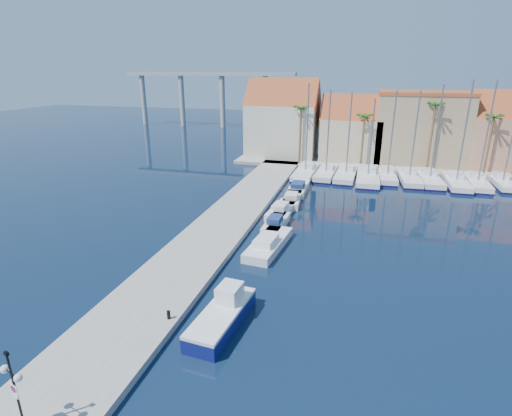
% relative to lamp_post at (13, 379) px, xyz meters
% --- Properties ---
extents(ground, '(260.00, 260.00, 0.00)m').
position_rel_lamp_post_xyz_m(ground, '(9.02, 13.24, -3.16)').
color(ground, black).
rests_on(ground, ground).
extents(quay_west, '(6.00, 77.00, 0.50)m').
position_rel_lamp_post_xyz_m(quay_west, '(0.02, 26.74, -2.91)').
color(quay_west, gray).
rests_on(quay_west, ground).
extents(shore_north, '(54.00, 16.00, 0.50)m').
position_rel_lamp_post_xyz_m(shore_north, '(19.02, 61.24, -2.91)').
color(shore_north, gray).
rests_on(shore_north, ground).
extents(lamp_post, '(1.34, 0.63, 4.05)m').
position_rel_lamp_post_xyz_m(lamp_post, '(0.00, 0.00, 0.00)').
color(lamp_post, black).
rests_on(lamp_post, quay_west).
extents(bollard, '(0.23, 0.23, 0.56)m').
position_rel_lamp_post_xyz_m(bollard, '(2.42, 9.05, -2.38)').
color(bollard, black).
rests_on(bollard, quay_west).
extents(fishing_boat, '(2.74, 6.60, 2.25)m').
position_rel_lamp_post_xyz_m(fishing_boat, '(5.69, 10.04, -2.41)').
color(fishing_boat, navy).
rests_on(fishing_boat, ground).
extents(motorboat_west_0, '(3.10, 7.59, 1.40)m').
position_rel_lamp_post_xyz_m(motorboat_west_0, '(5.79, 21.81, -2.65)').
color(motorboat_west_0, white).
rests_on(motorboat_west_0, ground).
extents(motorboat_west_1, '(1.96, 5.71, 1.40)m').
position_rel_lamp_post_xyz_m(motorboat_west_1, '(5.35, 26.94, -2.65)').
color(motorboat_west_1, white).
rests_on(motorboat_west_1, ground).
extents(motorboat_west_2, '(2.59, 6.54, 1.40)m').
position_rel_lamp_post_xyz_m(motorboat_west_2, '(5.07, 31.11, -2.65)').
color(motorboat_west_2, white).
rests_on(motorboat_west_2, ground).
extents(motorboat_west_3, '(2.43, 6.24, 1.40)m').
position_rel_lamp_post_xyz_m(motorboat_west_3, '(5.49, 35.16, -2.65)').
color(motorboat_west_3, white).
rests_on(motorboat_west_3, ground).
extents(motorboat_west_4, '(2.35, 7.04, 1.40)m').
position_rel_lamp_post_xyz_m(motorboat_west_4, '(5.42, 40.25, -2.65)').
color(motorboat_west_4, white).
rests_on(motorboat_west_4, ground).
extents(sailboat_0, '(3.08, 10.90, 13.47)m').
position_rel_lamp_post_xyz_m(sailboat_0, '(5.12, 49.00, -2.57)').
color(sailboat_0, white).
rests_on(sailboat_0, ground).
extents(sailboat_1, '(3.05, 10.02, 12.67)m').
position_rel_lamp_post_xyz_m(sailboat_1, '(8.19, 49.20, -2.57)').
color(sailboat_1, white).
rests_on(sailboat_1, ground).
extents(sailboat_2, '(3.23, 10.72, 12.30)m').
position_rel_lamp_post_xyz_m(sailboat_2, '(11.13, 49.30, -2.58)').
color(sailboat_2, white).
rests_on(sailboat_2, ground).
extents(sailboat_3, '(3.22, 11.99, 11.58)m').
position_rel_lamp_post_xyz_m(sailboat_3, '(14.26, 48.80, -2.61)').
color(sailboat_3, white).
rests_on(sailboat_3, ground).
extents(sailboat_4, '(2.72, 9.22, 12.70)m').
position_rel_lamp_post_xyz_m(sailboat_4, '(16.98, 49.75, -2.56)').
color(sailboat_4, white).
rests_on(sailboat_4, ground).
extents(sailboat_5, '(3.22, 10.03, 12.72)m').
position_rel_lamp_post_xyz_m(sailboat_5, '(19.97, 49.52, -2.57)').
color(sailboat_5, white).
rests_on(sailboat_5, ground).
extents(sailboat_6, '(3.22, 10.29, 13.43)m').
position_rel_lamp_post_xyz_m(sailboat_6, '(22.73, 49.71, -2.56)').
color(sailboat_6, white).
rests_on(sailboat_6, ground).
extents(sailboat_7, '(2.72, 10.03, 14.16)m').
position_rel_lamp_post_xyz_m(sailboat_7, '(26.07, 48.94, -2.55)').
color(sailboat_7, white).
rests_on(sailboat_7, ground).
extents(sailboat_8, '(2.90, 9.52, 14.14)m').
position_rel_lamp_post_xyz_m(sailboat_8, '(28.88, 49.31, -2.54)').
color(sailboat_8, white).
rests_on(sailboat_8, ground).
extents(sailboat_9, '(2.39, 8.52, 12.90)m').
position_rel_lamp_post_xyz_m(sailboat_9, '(32.10, 50.04, -2.54)').
color(sailboat_9, white).
rests_on(sailboat_9, ground).
extents(building_0, '(12.30, 9.00, 13.50)m').
position_rel_lamp_post_xyz_m(building_0, '(-0.98, 60.24, 3.37)').
color(building_0, beige).
rests_on(building_0, shore_north).
extents(building_1, '(10.30, 8.00, 11.00)m').
position_rel_lamp_post_xyz_m(building_1, '(11.02, 60.24, 2.14)').
color(building_1, tan).
rests_on(building_1, shore_north).
extents(building_2, '(14.20, 10.20, 11.50)m').
position_rel_lamp_post_xyz_m(building_2, '(22.02, 61.24, 3.10)').
color(building_2, tan).
rests_on(building_2, shore_north).
extents(building_3, '(10.30, 8.00, 12.00)m').
position_rel_lamp_post_xyz_m(building_3, '(34.02, 60.24, 2.70)').
color(building_3, tan).
rests_on(building_3, shore_north).
extents(palm_0, '(2.60, 2.60, 10.15)m').
position_rel_lamp_post_xyz_m(palm_0, '(3.02, 55.24, 5.92)').
color(palm_0, brown).
rests_on(palm_0, shore_north).
extents(palm_1, '(2.60, 2.60, 9.15)m').
position_rel_lamp_post_xyz_m(palm_1, '(13.02, 55.24, 4.98)').
color(palm_1, brown).
rests_on(palm_1, shore_north).
extents(palm_2, '(2.60, 2.60, 11.15)m').
position_rel_lamp_post_xyz_m(palm_2, '(23.02, 55.24, 6.86)').
color(palm_2, brown).
rests_on(palm_2, shore_north).
extents(palm_3, '(2.60, 2.60, 9.65)m').
position_rel_lamp_post_xyz_m(palm_3, '(31.02, 55.24, 5.45)').
color(palm_3, brown).
rests_on(palm_3, shore_north).
extents(viaduct, '(48.00, 2.20, 14.45)m').
position_rel_lamp_post_xyz_m(viaduct, '(-30.05, 95.24, 7.09)').
color(viaduct, '#9E9E99').
rests_on(viaduct, ground).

